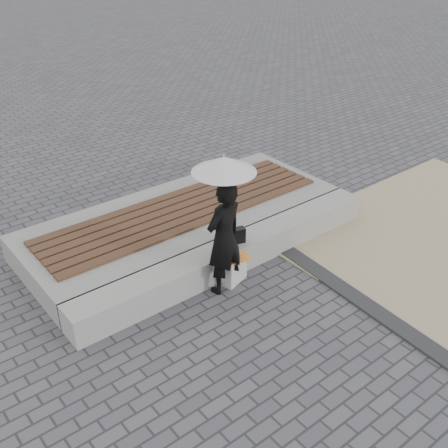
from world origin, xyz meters
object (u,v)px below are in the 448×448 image
Objects in this scene: parasol at (224,164)px; handbag at (234,236)px; canvas_tote at (234,269)px; seating_ledge at (232,254)px; woman at (224,238)px.

parasol is 1.41m from handbag.
canvas_tote is (0.21, 0.04, -1.61)m from parasol.
handbag is (0.00, -0.03, 0.31)m from seating_ledge.
seating_ledge is at bearing 37.44° from canvas_tote.
handbag is at bearing -84.19° from seating_ledge.
woman is at bearing -129.38° from handbag.
handbag is 0.78× the size of canvas_tote.
canvas_tote is at bearing -113.91° from handbag.
handbag reaches higher than canvas_tote.
woman reaches higher than seating_ledge.
woman is at bearing 172.65° from canvas_tote.
woman is 1.57× the size of parasol.
handbag is at bearing -151.49° from woman.
parasol is (0.00, 0.00, 1.02)m from woman.
canvas_tote is at bearing 9.76° from parasol.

